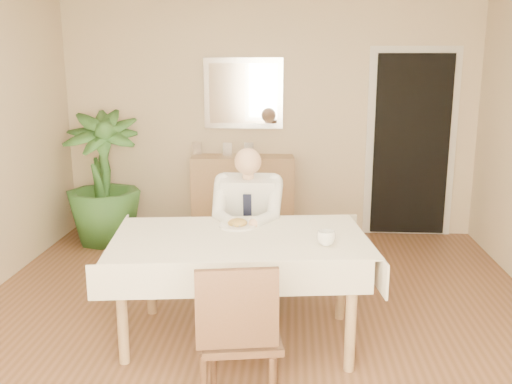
# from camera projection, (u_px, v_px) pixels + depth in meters

# --- Properties ---
(room) EXTENTS (5.00, 5.02, 2.60)m
(room) POSITION_uv_depth(u_px,v_px,m) (253.00, 153.00, 3.82)
(room) COLOR brown
(room) RESTS_ON ground
(window) EXTENTS (1.34, 0.04, 1.44)m
(window) POSITION_uv_depth(u_px,v_px,m) (181.00, 255.00, 1.38)
(window) COLOR silver
(window) RESTS_ON room
(doorway) EXTENTS (0.96, 0.07, 2.10)m
(doorway) POSITION_uv_depth(u_px,v_px,m) (411.00, 145.00, 6.18)
(doorway) COLOR silver
(doorway) RESTS_ON ground
(mirror) EXTENTS (0.86, 0.04, 0.76)m
(mirror) POSITION_uv_depth(u_px,v_px,m) (243.00, 93.00, 6.18)
(mirror) COLOR silver
(mirror) RESTS_ON room
(dining_table) EXTENTS (1.83, 1.22, 0.75)m
(dining_table) POSITION_uv_depth(u_px,v_px,m) (240.00, 248.00, 3.85)
(dining_table) COLOR olive
(dining_table) RESTS_ON ground
(chair_far) EXTENTS (0.43, 0.43, 0.87)m
(chair_far) POSITION_uv_depth(u_px,v_px,m) (250.00, 235.00, 4.74)
(chair_far) COLOR #3B2319
(chair_far) RESTS_ON ground
(chair_near) EXTENTS (0.49, 0.49, 0.90)m
(chair_near) POSITION_uv_depth(u_px,v_px,m) (239.00, 331.00, 3.03)
(chair_near) COLOR #3B2319
(chair_near) RESTS_ON ground
(seated_man) EXTENTS (0.48, 0.72, 1.24)m
(seated_man) POSITION_uv_depth(u_px,v_px,m) (247.00, 221.00, 4.42)
(seated_man) COLOR white
(seated_man) RESTS_ON ground
(plate) EXTENTS (0.26, 0.26, 0.02)m
(plate) POSITION_uv_depth(u_px,v_px,m) (237.00, 226.00, 4.05)
(plate) COLOR white
(plate) RESTS_ON dining_table
(food) EXTENTS (0.14, 0.14, 0.06)m
(food) POSITION_uv_depth(u_px,v_px,m) (237.00, 223.00, 4.04)
(food) COLOR olive
(food) RESTS_ON dining_table
(knife) EXTENTS (0.01, 0.13, 0.01)m
(knife) POSITION_uv_depth(u_px,v_px,m) (242.00, 226.00, 3.98)
(knife) COLOR silver
(knife) RESTS_ON dining_table
(fork) EXTENTS (0.01, 0.13, 0.01)m
(fork) POSITION_uv_depth(u_px,v_px,m) (231.00, 226.00, 3.99)
(fork) COLOR silver
(fork) RESTS_ON dining_table
(coffee_mug) EXTENTS (0.13, 0.13, 0.09)m
(coffee_mug) POSITION_uv_depth(u_px,v_px,m) (326.00, 238.00, 3.64)
(coffee_mug) COLOR white
(coffee_mug) RESTS_ON dining_table
(sideboard) EXTENTS (1.13, 0.46, 0.89)m
(sideboard) POSITION_uv_depth(u_px,v_px,m) (243.00, 196.00, 6.28)
(sideboard) COLOR olive
(sideboard) RESTS_ON ground
(photo_frame_left) EXTENTS (0.10, 0.02, 0.14)m
(photo_frame_left) POSITION_uv_depth(u_px,v_px,m) (197.00, 148.00, 6.26)
(photo_frame_left) COLOR silver
(photo_frame_left) RESTS_ON sideboard
(photo_frame_center) EXTENTS (0.10, 0.02, 0.14)m
(photo_frame_center) POSITION_uv_depth(u_px,v_px,m) (228.00, 149.00, 6.21)
(photo_frame_center) COLOR silver
(photo_frame_center) RESTS_ON sideboard
(photo_frame_right) EXTENTS (0.10, 0.02, 0.14)m
(photo_frame_right) POSITION_uv_depth(u_px,v_px,m) (249.00, 149.00, 6.23)
(photo_frame_right) COLOR silver
(photo_frame_right) RESTS_ON sideboard
(potted_palm) EXTENTS (0.92, 0.92, 1.39)m
(potted_palm) POSITION_uv_depth(u_px,v_px,m) (103.00, 178.00, 5.97)
(potted_palm) COLOR #2C5A24
(potted_palm) RESTS_ON ground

